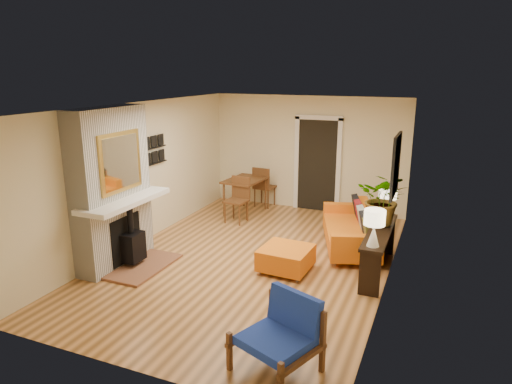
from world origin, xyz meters
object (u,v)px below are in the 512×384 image
Objects in this scene: ottoman at (286,257)px; dining_table at (248,186)px; console_table at (379,239)px; lamp_near at (374,224)px; lamp_far at (388,197)px; sofa at (354,230)px; houseplant at (384,199)px; blue_chair at (283,330)px.

ottoman is 0.45× the size of dining_table.
console_table is 3.43× the size of lamp_near.
ottoman is 1.50× the size of lamp_far.
lamp_near is (0.56, -1.66, 0.72)m from sofa.
console_table is 3.43× the size of lamp_far.
lamp_near is (3.17, -2.80, 0.43)m from dining_table.
houseplant reaches higher than sofa.
blue_chair is at bearing -62.49° from dining_table.
ottoman is at bearing -160.41° from console_table.
blue_chair is at bearing -106.00° from lamp_near.
lamp_near is at bearing -71.41° from sofa.
dining_table is at bearing 150.49° from houseplant.
ottoman is at bearing -55.12° from dining_table.
console_table is at bearing -90.00° from lamp_far.
dining_table is 2.09× the size of houseplant.
sofa is at bearing 161.52° from lamp_far.
ottoman is 0.44× the size of console_table.
console_table is 0.88m from lamp_near.
lamp_far reaches higher than blue_chair.
sofa is 1.16× the size of console_table.
dining_table is 0.98× the size of console_table.
lamp_near is 1.47m from lamp_far.
lamp_near reaches higher than blue_chair.
houseplant reaches higher than blue_chair.
console_table is (0.61, 2.84, 0.13)m from blue_chair.
sofa is 3.98× the size of lamp_far.
blue_chair is at bearing -100.80° from houseplant.
console_table is at bearing 90.00° from lamp_near.
console_table is 2.14× the size of houseplant.
houseplant is (1.37, 0.77, 0.93)m from ottoman.
sofa is 2.66× the size of ottoman.
dining_table is at bearing 157.26° from lamp_far.
blue_chair is (0.77, -2.35, 0.22)m from ottoman.
lamp_near is at bearing -90.00° from console_table.
dining_table is 3.35× the size of lamp_far.
lamp_far is (0.56, -0.19, 0.72)m from sofa.
blue_chair is at bearing -71.78° from ottoman.
dining_table is at bearing 117.51° from blue_chair.
dining_table is 3.46m from lamp_far.
dining_table is at bearing 156.39° from sofa.
sofa is at bearing -23.61° from dining_table.
sofa is 2.86m from dining_table.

